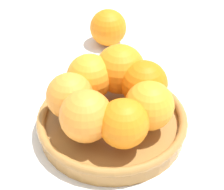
% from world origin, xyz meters
% --- Properties ---
extents(ground_plane, '(4.00, 4.00, 0.00)m').
position_xyz_m(ground_plane, '(0.00, 0.00, 0.00)').
color(ground_plane, white).
extents(fruit_bowl, '(0.23, 0.23, 0.03)m').
position_xyz_m(fruit_bowl, '(0.00, 0.00, 0.02)').
color(fruit_bowl, '#A57238').
rests_on(fruit_bowl, ground_plane).
extents(orange_pile, '(0.18, 0.19, 0.08)m').
position_xyz_m(orange_pile, '(-0.00, -0.00, 0.07)').
color(orange_pile, orange).
rests_on(orange_pile, fruit_bowl).
extents(stray_orange, '(0.08, 0.08, 0.08)m').
position_xyz_m(stray_orange, '(-0.10, -0.24, 0.04)').
color(stray_orange, orange).
rests_on(stray_orange, ground_plane).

